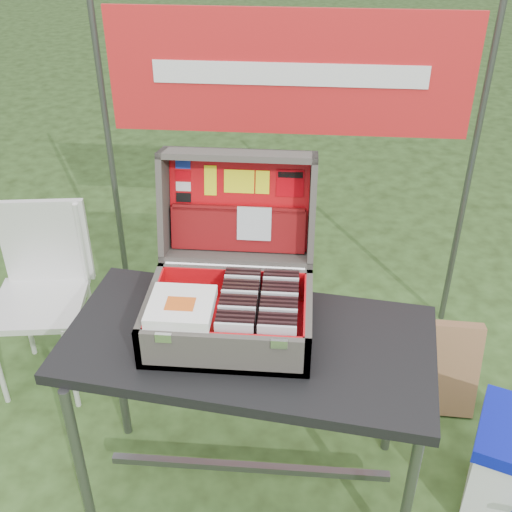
# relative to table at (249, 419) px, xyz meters

# --- Properties ---
(ground) EXTENTS (80.00, 80.00, 0.00)m
(ground) POSITION_rel_table_xyz_m (0.08, 0.06, -0.38)
(ground) COLOR #273816
(ground) RESTS_ON ground
(table) EXTENTS (1.29, 0.76, 0.76)m
(table) POSITION_rel_table_xyz_m (0.00, 0.00, 0.00)
(table) COLOR black
(table) RESTS_ON ground
(table_top) EXTENTS (1.29, 0.76, 0.04)m
(table_top) POSITION_rel_table_xyz_m (0.00, 0.00, 0.36)
(table_top) COLOR black
(table_top) RESTS_ON ground
(table_leg_fl) EXTENTS (0.04, 0.04, 0.72)m
(table_leg_fl) POSITION_rel_table_xyz_m (-0.55, -0.25, -0.02)
(table_leg_fl) COLOR #59595B
(table_leg_fl) RESTS_ON ground
(table_leg_fr) EXTENTS (0.04, 0.04, 0.72)m
(table_leg_fr) POSITION_rel_table_xyz_m (0.55, -0.25, -0.02)
(table_leg_fr) COLOR #59595B
(table_leg_fr) RESTS_ON ground
(table_leg_bl) EXTENTS (0.04, 0.04, 0.72)m
(table_leg_bl) POSITION_rel_table_xyz_m (-0.55, 0.25, -0.02)
(table_leg_bl) COLOR #59595B
(table_leg_bl) RESTS_ON ground
(table_leg_br) EXTENTS (0.04, 0.04, 0.72)m
(table_leg_br) POSITION_rel_table_xyz_m (0.55, 0.25, -0.02)
(table_leg_br) COLOR #59595B
(table_leg_br) RESTS_ON ground
(table_brace) EXTENTS (1.07, 0.03, 0.03)m
(table_brace) POSITION_rel_table_xyz_m (0.00, 0.00, -0.26)
(table_brace) COLOR #59595B
(table_brace) RESTS_ON ground
(suitcase) EXTENTS (0.54, 0.55, 0.50)m
(suitcase) POSITION_rel_table_xyz_m (-0.06, 0.08, 0.63)
(suitcase) COLOR #4C4941
(suitcase) RESTS_ON table
(suitcase_base_bottom) EXTENTS (0.54, 0.39, 0.02)m
(suitcase_base_bottom) POSITION_rel_table_xyz_m (-0.06, 0.02, 0.39)
(suitcase_base_bottom) COLOR #4C4941
(suitcase_base_bottom) RESTS_ON table_top
(suitcase_base_wall_front) EXTENTS (0.54, 0.02, 0.14)m
(suitcase_base_wall_front) POSITION_rel_table_xyz_m (-0.06, -0.17, 0.45)
(suitcase_base_wall_front) COLOR #4C4941
(suitcase_base_wall_front) RESTS_ON table_top
(suitcase_base_wall_back) EXTENTS (0.54, 0.02, 0.14)m
(suitcase_base_wall_back) POSITION_rel_table_xyz_m (-0.06, 0.20, 0.45)
(suitcase_base_wall_back) COLOR #4C4941
(suitcase_base_wall_back) RESTS_ON table_top
(suitcase_base_wall_left) EXTENTS (0.02, 0.39, 0.14)m
(suitcase_base_wall_left) POSITION_rel_table_xyz_m (-0.32, 0.02, 0.45)
(suitcase_base_wall_left) COLOR #4C4941
(suitcase_base_wall_left) RESTS_ON table_top
(suitcase_base_wall_right) EXTENTS (0.02, 0.39, 0.14)m
(suitcase_base_wall_right) POSITION_rel_table_xyz_m (0.19, 0.02, 0.45)
(suitcase_base_wall_right) COLOR #4C4941
(suitcase_base_wall_right) RESTS_ON table_top
(suitcase_liner_floor) EXTENTS (0.50, 0.34, 0.01)m
(suitcase_liner_floor) POSITION_rel_table_xyz_m (-0.06, 0.02, 0.41)
(suitcase_liner_floor) COLOR red
(suitcase_liner_floor) RESTS_ON suitcase_base_bottom
(suitcase_latch_left) EXTENTS (0.05, 0.01, 0.03)m
(suitcase_latch_left) POSITION_rel_table_xyz_m (-0.24, -0.18, 0.52)
(suitcase_latch_left) COLOR silver
(suitcase_latch_left) RESTS_ON suitcase_base_wall_front
(suitcase_latch_right) EXTENTS (0.05, 0.01, 0.03)m
(suitcase_latch_right) POSITION_rel_table_xyz_m (0.11, -0.18, 0.52)
(suitcase_latch_right) COLOR silver
(suitcase_latch_right) RESTS_ON suitcase_base_wall_front
(suitcase_hinge) EXTENTS (0.49, 0.02, 0.02)m
(suitcase_hinge) POSITION_rel_table_xyz_m (-0.06, 0.21, 0.53)
(suitcase_hinge) COLOR silver
(suitcase_hinge) RESTS_ON suitcase_base_wall_back
(suitcase_lid_back) EXTENTS (0.54, 0.11, 0.38)m
(suitcase_lid_back) POSITION_rel_table_xyz_m (-0.06, 0.38, 0.68)
(suitcase_lid_back) COLOR #4C4941
(suitcase_lid_back) RESTS_ON suitcase_base_wall_back
(suitcase_lid_rim_far) EXTENTS (0.54, 0.15, 0.05)m
(suitcase_lid_rim_far) POSITION_rel_table_xyz_m (-0.06, 0.37, 0.87)
(suitcase_lid_rim_far) COLOR #4C4941
(suitcase_lid_rim_far) RESTS_ON suitcase_lid_back
(suitcase_lid_rim_near) EXTENTS (0.54, 0.15, 0.05)m
(suitcase_lid_rim_near) POSITION_rel_table_xyz_m (-0.06, 0.28, 0.52)
(suitcase_lid_rim_near) COLOR #4C4941
(suitcase_lid_rim_near) RESTS_ON suitcase_lid_back
(suitcase_lid_rim_left) EXTENTS (0.02, 0.23, 0.41)m
(suitcase_lid_rim_left) POSITION_rel_table_xyz_m (-0.32, 0.32, 0.70)
(suitcase_lid_rim_left) COLOR #4C4941
(suitcase_lid_rim_left) RESTS_ON suitcase_lid_back
(suitcase_lid_rim_right) EXTENTS (0.02, 0.23, 0.41)m
(suitcase_lid_rim_right) POSITION_rel_table_xyz_m (0.19, 0.32, 0.70)
(suitcase_lid_rim_right) COLOR #4C4941
(suitcase_lid_rim_right) RESTS_ON suitcase_lid_back
(suitcase_lid_liner) EXTENTS (0.49, 0.08, 0.33)m
(suitcase_lid_liner) POSITION_rel_table_xyz_m (-0.06, 0.37, 0.69)
(suitcase_lid_liner) COLOR red
(suitcase_lid_liner) RESTS_ON suitcase_lid_back
(suitcase_liner_wall_front) EXTENTS (0.50, 0.01, 0.12)m
(suitcase_liner_wall_front) POSITION_rel_table_xyz_m (-0.06, -0.15, 0.46)
(suitcase_liner_wall_front) COLOR red
(suitcase_liner_wall_front) RESTS_ON suitcase_base_bottom
(suitcase_liner_wall_back) EXTENTS (0.50, 0.01, 0.12)m
(suitcase_liner_wall_back) POSITION_rel_table_xyz_m (-0.06, 0.19, 0.46)
(suitcase_liner_wall_back) COLOR red
(suitcase_liner_wall_back) RESTS_ON suitcase_base_bottom
(suitcase_liner_wall_left) EXTENTS (0.01, 0.34, 0.12)m
(suitcase_liner_wall_left) POSITION_rel_table_xyz_m (-0.31, 0.02, 0.46)
(suitcase_liner_wall_left) COLOR red
(suitcase_liner_wall_left) RESTS_ON suitcase_base_bottom
(suitcase_liner_wall_right) EXTENTS (0.01, 0.34, 0.12)m
(suitcase_liner_wall_right) POSITION_rel_table_xyz_m (0.18, 0.02, 0.46)
(suitcase_liner_wall_right) COLOR red
(suitcase_liner_wall_right) RESTS_ON suitcase_base_bottom
(suitcase_lid_pocket) EXTENTS (0.48, 0.07, 0.16)m
(suitcase_lid_pocket) POSITION_rel_table_xyz_m (-0.06, 0.33, 0.60)
(suitcase_lid_pocket) COLOR maroon
(suitcase_lid_pocket) RESTS_ON suitcase_lid_liner
(suitcase_pocket_edge) EXTENTS (0.47, 0.02, 0.02)m
(suitcase_pocket_edge) POSITION_rel_table_xyz_m (-0.06, 0.34, 0.68)
(suitcase_pocket_edge) COLOR maroon
(suitcase_pocket_edge) RESTS_ON suitcase_lid_pocket
(suitcase_pocket_cd) EXTENTS (0.12, 0.04, 0.12)m
(suitcase_pocket_cd) POSITION_rel_table_xyz_m (-0.01, 0.32, 0.64)
(suitcase_pocket_cd) COLOR silver
(suitcase_pocket_cd) RESTS_ON suitcase_lid_pocket
(lid_sticker_cc_a) EXTENTS (0.05, 0.01, 0.03)m
(lid_sticker_cc_a) POSITION_rel_table_xyz_m (-0.26, 0.40, 0.82)
(lid_sticker_cc_a) COLOR #1933B2
(lid_sticker_cc_a) RESTS_ON suitcase_lid_liner
(lid_sticker_cc_b) EXTENTS (0.05, 0.01, 0.03)m
(lid_sticker_cc_b) POSITION_rel_table_xyz_m (-0.26, 0.39, 0.78)
(lid_sticker_cc_b) COLOR #C5010C
(lid_sticker_cc_b) RESTS_ON suitcase_lid_liner
(lid_sticker_cc_c) EXTENTS (0.05, 0.01, 0.03)m
(lid_sticker_cc_c) POSITION_rel_table_xyz_m (-0.26, 0.38, 0.74)
(lid_sticker_cc_c) COLOR white
(lid_sticker_cc_c) RESTS_ON suitcase_lid_liner
(lid_sticker_cc_d) EXTENTS (0.05, 0.01, 0.03)m
(lid_sticker_cc_d) POSITION_rel_table_xyz_m (-0.26, 0.37, 0.70)
(lid_sticker_cc_d) COLOR black
(lid_sticker_cc_d) RESTS_ON suitcase_lid_liner
(lid_card_neon_tall) EXTENTS (0.04, 0.03, 0.10)m
(lid_card_neon_tall) POSITION_rel_table_xyz_m (-0.17, 0.38, 0.77)
(lid_card_neon_tall) COLOR yellow
(lid_card_neon_tall) RESTS_ON suitcase_lid_liner
(lid_card_neon_main) EXTENTS (0.11, 0.02, 0.08)m
(lid_card_neon_main) POSITION_rel_table_xyz_m (-0.06, 0.38, 0.77)
(lid_card_neon_main) COLOR yellow
(lid_card_neon_main) RESTS_ON suitcase_lid_liner
(lid_card_neon_small) EXTENTS (0.05, 0.02, 0.08)m
(lid_card_neon_small) POSITION_rel_table_xyz_m (0.02, 0.38, 0.77)
(lid_card_neon_small) COLOR yellow
(lid_card_neon_small) RESTS_ON suitcase_lid_liner
(lid_sticker_band) EXTENTS (0.10, 0.02, 0.09)m
(lid_sticker_band) POSITION_rel_table_xyz_m (0.11, 0.38, 0.77)
(lid_sticker_band) COLOR #C5010C
(lid_sticker_band) RESTS_ON suitcase_lid_liner
(lid_sticker_band_bar) EXTENTS (0.09, 0.01, 0.02)m
(lid_sticker_band_bar) POSITION_rel_table_xyz_m (0.11, 0.39, 0.80)
(lid_sticker_band_bar) COLOR black
(lid_sticker_band_bar) RESTS_ON suitcase_lid_liner
(cd_left_0) EXTENTS (0.12, 0.01, 0.14)m
(cd_left_0) POSITION_rel_table_xyz_m (-0.03, -0.13, 0.48)
(cd_left_0) COLOR silver
(cd_left_0) RESTS_ON suitcase_liner_floor
(cd_left_1) EXTENTS (0.12, 0.01, 0.14)m
(cd_left_1) POSITION_rel_table_xyz_m (-0.03, -0.11, 0.48)
(cd_left_1) COLOR black
(cd_left_1) RESTS_ON suitcase_liner_floor
(cd_left_2) EXTENTS (0.12, 0.01, 0.14)m
(cd_left_2) POSITION_rel_table_xyz_m (-0.03, -0.09, 0.48)
(cd_left_2) COLOR black
(cd_left_2) RESTS_ON suitcase_liner_floor
(cd_left_3) EXTENTS (0.12, 0.01, 0.14)m
(cd_left_3) POSITION_rel_table_xyz_m (-0.03, -0.07, 0.48)
(cd_left_3) COLOR black
(cd_left_3) RESTS_ON suitcase_liner_floor
(cd_left_4) EXTENTS (0.12, 0.01, 0.14)m
(cd_left_4) POSITION_rel_table_xyz_m (-0.03, -0.05, 0.48)
(cd_left_4) COLOR silver
(cd_left_4) RESTS_ON suitcase_liner_floor
(cd_left_5) EXTENTS (0.12, 0.01, 0.14)m
(cd_left_5) POSITION_rel_table_xyz_m (-0.03, -0.02, 0.48)
(cd_left_5) COLOR black
(cd_left_5) RESTS_ON suitcase_liner_floor
(cd_left_6) EXTENTS (0.12, 0.01, 0.14)m
(cd_left_6) POSITION_rel_table_xyz_m (-0.03, -0.00, 0.48)
(cd_left_6) COLOR black
(cd_left_6) RESTS_ON suitcase_liner_floor
(cd_left_7) EXTENTS (0.12, 0.01, 0.14)m
(cd_left_7) POSITION_rel_table_xyz_m (-0.03, 0.02, 0.48)
(cd_left_7) COLOR black
(cd_left_7) RESTS_ON suitcase_liner_floor
(cd_left_8) EXTENTS (0.12, 0.01, 0.14)m
(cd_left_8) POSITION_rel_table_xyz_m (-0.03, 0.04, 0.48)
(cd_left_8) COLOR silver
(cd_left_8) RESTS_ON suitcase_liner_floor
(cd_left_9) EXTENTS (0.12, 0.01, 0.14)m
(cd_left_9) POSITION_rel_table_xyz_m (-0.03, 0.06, 0.48)
(cd_left_9) COLOR black
(cd_left_9) RESTS_ON suitcase_liner_floor
(cd_left_10) EXTENTS (0.12, 0.01, 0.14)m
(cd_left_10) POSITION_rel_table_xyz_m (-0.03, 0.08, 0.48)
(cd_left_10) COLOR black
(cd_left_10) RESTS_ON suitcase_liner_floor
(cd_left_11) EXTENTS (0.12, 0.01, 0.14)m
(cd_left_11) POSITION_rel_table_xyz_m (-0.03, 0.10, 0.48)
(cd_left_11) COLOR black
(cd_left_11) RESTS_ON suitcase_liner_floor
(cd_left_12) EXTENTS (0.12, 0.01, 0.14)m
(cd_left_12) POSITION_rel_table_xyz_m (-0.03, 0.12, 0.48)
(cd_left_12) COLOR silver
(cd_left_12) RESTS_ON suitcase_liner_floor
(cd_left_13) EXTENTS (0.12, 0.01, 0.14)m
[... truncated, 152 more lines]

